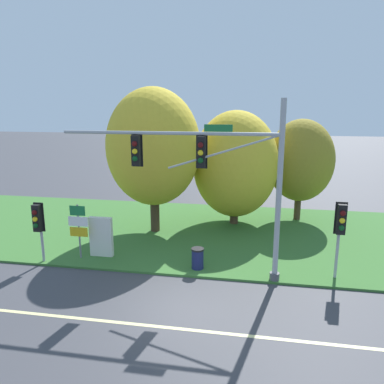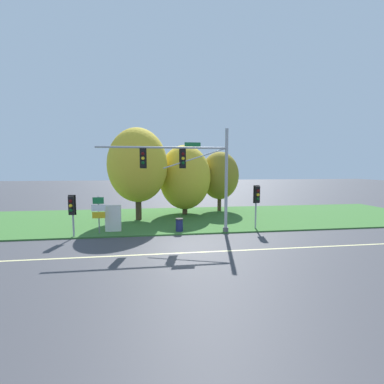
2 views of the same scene
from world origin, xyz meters
name	(u,v)px [view 2 (image 2 of 2)]	position (x,y,z in m)	size (l,w,h in m)	color
ground_plane	(181,246)	(0.00, 0.00, 0.00)	(160.00, 160.00, 0.00)	#3D3D42
lane_stripe	(183,253)	(0.00, -1.20, 0.00)	(36.00, 0.16, 0.01)	beige
grass_verge	(173,218)	(0.00, 8.25, 0.05)	(48.00, 11.50, 0.10)	#386B2D
traffic_signal_mast	(191,168)	(0.97, 2.73, 4.62)	(9.03, 0.49, 7.27)	#9EA0A5
pedestrian_signal_near_kerb	(257,197)	(5.95, 3.23, 2.48)	(0.46, 0.55, 3.26)	#9EA0A5
pedestrian_signal_further_along	(72,207)	(-6.94, 2.65, 2.08)	(0.46, 0.55, 2.79)	#9EA0A5
route_sign_post	(99,210)	(-5.44, 3.46, 1.72)	(0.95, 0.08, 2.58)	slate
tree_nearest_road	(138,165)	(-3.02, 7.85, 4.86)	(5.12, 5.12, 7.97)	#423021
tree_left_of_mast	(185,177)	(1.31, 10.05, 3.70)	(4.99, 4.99, 6.73)	#4C3823
tree_behind_signpost	(220,176)	(5.16, 11.53, 3.80)	(4.00, 4.00, 6.21)	#4C3823
info_kiosk	(113,218)	(-4.54, 3.87, 1.04)	(1.10, 0.24, 1.90)	silver
trash_bin	(179,225)	(0.17, 3.27, 0.57)	(0.56, 0.56, 0.93)	#191E4C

